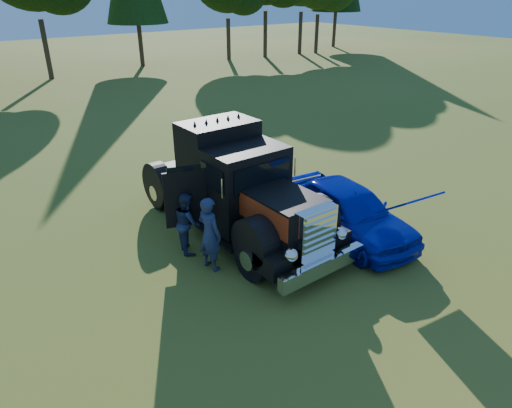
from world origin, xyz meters
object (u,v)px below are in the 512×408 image
object	(u,v)px
diamond_t_truck	(237,190)
hotrod_coupe	(348,210)
spectator_far	(187,222)
spectator_near	(210,234)

from	to	relation	value
diamond_t_truck	hotrod_coupe	size ratio (longest dim) A/B	1.55
hotrod_coupe	spectator_far	world-z (taller)	hotrod_coupe
diamond_t_truck	spectator_near	xyz separation A→B (m)	(-1.58, -1.09, -0.33)
diamond_t_truck	hotrod_coupe	distance (m)	3.09
diamond_t_truck	spectator_far	distance (m)	1.66
hotrod_coupe	diamond_t_truck	bearing A→B (deg)	139.51
hotrod_coupe	spectator_near	distance (m)	4.00
diamond_t_truck	spectator_near	bearing A→B (deg)	-145.50
hotrod_coupe	spectator_near	size ratio (longest dim) A/B	2.42
hotrod_coupe	spectator_near	xyz separation A→B (m)	(-3.90, 0.89, 0.19)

